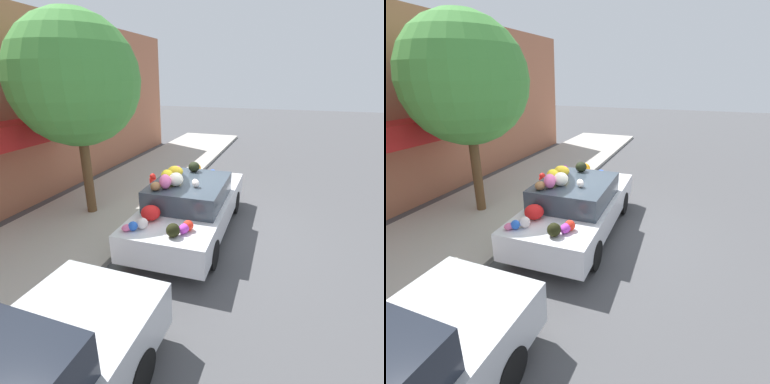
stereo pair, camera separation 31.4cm
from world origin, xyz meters
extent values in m
plane|color=#4C4C4F|center=(0.00, 0.00, 0.00)|extent=(60.00, 60.00, 0.00)
cube|color=#B2ADA3|center=(0.00, 2.70, 0.06)|extent=(24.00, 3.20, 0.12)
cube|color=#B26B4C|center=(0.00, 4.95, 2.60)|extent=(18.00, 0.30, 5.21)
cube|color=red|center=(-0.09, 4.35, 2.18)|extent=(3.12, 0.90, 0.55)
cylinder|color=brown|center=(-0.02, 2.79, 1.24)|extent=(0.24, 0.24, 2.23)
sphere|color=#47933D|center=(-0.02, 2.79, 3.40)|extent=(2.98, 2.98, 2.98)
cylinder|color=red|center=(1.49, 1.70, 0.40)|extent=(0.20, 0.20, 0.55)
sphere|color=red|center=(1.49, 1.70, 0.73)|extent=(0.18, 0.18, 0.18)
cube|color=silver|center=(0.00, -0.02, 0.58)|extent=(4.36, 1.88, 0.56)
cube|color=#333D47|center=(-0.17, -0.02, 1.09)|extent=(1.98, 1.60, 0.46)
cylinder|color=black|center=(1.31, 0.83, 0.30)|extent=(0.60, 0.20, 0.59)
cylinder|color=black|center=(1.36, -0.78, 0.30)|extent=(0.60, 0.20, 0.59)
cylinder|color=black|center=(-1.36, 0.75, 0.30)|extent=(0.60, 0.20, 0.59)
cylinder|color=black|center=(-1.31, -0.86, 0.30)|extent=(0.60, 0.20, 0.59)
ellipsoid|color=pink|center=(-1.90, 0.60, 0.92)|extent=(0.25, 0.23, 0.12)
ellipsoid|color=red|center=(-1.34, 0.38, 1.01)|extent=(0.54, 0.54, 0.29)
ellipsoid|color=brown|center=(-0.92, 0.46, 1.40)|extent=(0.31, 0.27, 0.17)
sphere|color=blue|center=(-1.84, 0.50, 0.95)|extent=(0.24, 0.24, 0.17)
sphere|color=blue|center=(1.42, -0.13, 1.00)|extent=(0.39, 0.39, 0.28)
sphere|color=black|center=(-1.82, -0.28, 0.98)|extent=(0.29, 0.29, 0.25)
ellipsoid|color=black|center=(0.53, 0.11, 1.44)|extent=(0.38, 0.38, 0.24)
ellipsoid|color=yellow|center=(0.04, 0.40, 1.45)|extent=(0.27, 0.39, 0.25)
ellipsoid|color=white|center=(-0.55, 0.16, 1.46)|extent=(0.38, 0.37, 0.29)
ellipsoid|color=#B138B5|center=(-1.63, -0.41, 0.94)|extent=(0.28, 0.21, 0.17)
sphere|color=yellow|center=(-0.36, 0.44, 1.46)|extent=(0.30, 0.30, 0.27)
ellipsoid|color=pink|center=(-0.76, 0.31, 1.47)|extent=(0.40, 0.35, 0.30)
ellipsoid|color=orange|center=(1.85, 0.49, 1.00)|extent=(0.34, 0.37, 0.29)
ellipsoid|color=white|center=(-0.49, -0.26, 1.40)|extent=(0.24, 0.24, 0.17)
sphere|color=red|center=(-1.53, -0.46, 0.96)|extent=(0.24, 0.24, 0.20)
sphere|color=purple|center=(0.37, 0.48, 1.40)|extent=(0.21, 0.21, 0.16)
sphere|color=white|center=(-1.72, 0.37, 0.96)|extent=(0.27, 0.27, 0.21)
cylinder|color=black|center=(-3.93, 0.82, 0.28)|extent=(0.57, 0.19, 0.57)
cylinder|color=black|center=(-3.95, -0.69, 0.28)|extent=(0.57, 0.19, 0.57)
camera|label=1|loc=(-6.09, -2.06, 3.49)|focal=28.00mm
camera|label=2|loc=(-5.98, -2.36, 3.49)|focal=28.00mm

